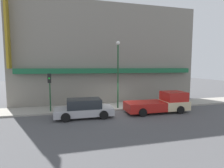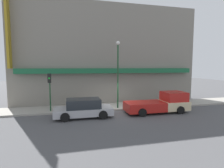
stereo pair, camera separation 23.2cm
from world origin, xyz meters
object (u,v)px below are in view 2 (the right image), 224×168
pickup_truck (161,103)px  street_lamp (118,67)px  traffic_light (50,85)px  fire_hydrant (85,106)px  parked_car (84,108)px

pickup_truck → street_lamp: (-3.41, 1.85, 3.19)m
traffic_light → fire_hydrant: bearing=-4.3°
pickup_truck → traffic_light: (-9.43, 1.93, 1.65)m
parked_car → street_lamp: 4.99m
fire_hydrant → street_lamp: street_lamp is taller
street_lamp → traffic_light: 6.22m
pickup_truck → fire_hydrant: size_ratio=8.36×
street_lamp → fire_hydrant: bearing=-177.4°
street_lamp → traffic_light: size_ratio=1.89×
street_lamp → traffic_light: street_lamp is taller
pickup_truck → street_lamp: 5.02m
traffic_light → pickup_truck: bearing=-11.6°
parked_car → traffic_light: 3.74m
pickup_truck → parked_car: (-6.72, 0.00, -0.06)m
pickup_truck → traffic_light: size_ratio=1.70×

